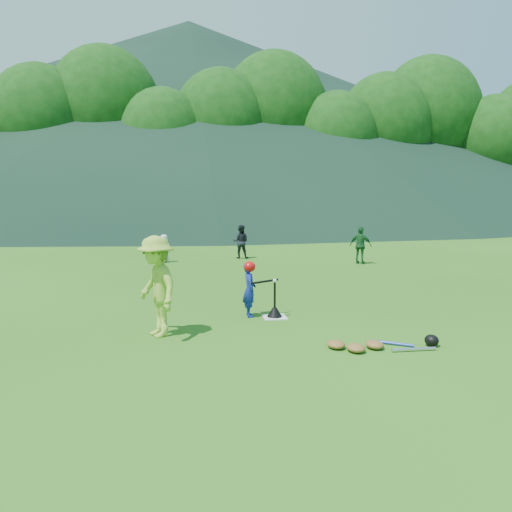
{
  "coord_description": "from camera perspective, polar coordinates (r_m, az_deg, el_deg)",
  "views": [
    {
      "loc": [
        -1.77,
        -9.41,
        2.47
      ],
      "look_at": [
        0.0,
        2.5,
        0.9
      ],
      "focal_mm": 35.0,
      "sensor_mm": 36.0,
      "label": 1
    }
  ],
  "objects": [
    {
      "name": "ground",
      "position": [
        9.89,
        2.14,
        -7.04
      ],
      "size": [
        120.0,
        120.0,
        0.0
      ],
      "primitive_type": "plane",
      "color": "#285413",
      "rests_on": "ground"
    },
    {
      "name": "fielder_c",
      "position": [
        17.35,
        11.87,
        1.21
      ],
      "size": [
        0.79,
        0.7,
        1.28
      ],
      "primitive_type": "imported",
      "rotation": [
        0.0,
        0.0,
        2.5
      ],
      "color": "#1A5627",
      "rests_on": "ground"
    },
    {
      "name": "fielder_b",
      "position": [
        18.38,
        -1.76,
        1.65
      ],
      "size": [
        0.7,
        0.6,
        1.24
      ],
      "primitive_type": "imported",
      "rotation": [
        0.0,
        0.0,
        2.89
      ],
      "color": "black",
      "rests_on": "ground"
    },
    {
      "name": "distant_hills",
      "position": [
        92.27,
        -12.43,
        15.06
      ],
      "size": [
        155.0,
        140.0,
        32.0
      ],
      "color": "black",
      "rests_on": "ground"
    },
    {
      "name": "fielder_a",
      "position": [
        17.66,
        -10.45,
        0.86
      ],
      "size": [
        0.57,
        0.5,
        0.98
      ],
      "primitive_type": "imported",
      "rotation": [
        0.0,
        0.0,
        3.62
      ],
      "color": "silver",
      "rests_on": "ground"
    },
    {
      "name": "outfield_fence",
      "position": [
        37.5,
        -5.74,
        4.68
      ],
      "size": [
        70.07,
        0.08,
        1.33
      ],
      "color": "gray",
      "rests_on": "ground"
    },
    {
      "name": "batting_tee",
      "position": [
        9.86,
        2.14,
        -6.32
      ],
      "size": [
        0.3,
        0.3,
        0.68
      ],
      "color": "black",
      "rests_on": "home_plate"
    },
    {
      "name": "baseball",
      "position": [
        9.73,
        2.16,
        -2.83
      ],
      "size": [
        0.08,
        0.08,
        0.08
      ],
      "primitive_type": "sphere",
      "color": "white",
      "rests_on": "batting_tee"
    },
    {
      "name": "adult_coach",
      "position": [
        8.65,
        -11.28,
        -3.42
      ],
      "size": [
        1.06,
        1.28,
        1.73
      ],
      "primitive_type": "imported",
      "rotation": [
        0.0,
        0.0,
        -1.12
      ],
      "color": "#96BD37",
      "rests_on": "ground"
    },
    {
      "name": "batter_gear",
      "position": [
        9.79,
        -0.62,
        -1.37
      ],
      "size": [
        0.72,
        0.3,
        0.44
      ],
      "color": "#BE0C0D",
      "rests_on": "ground"
    },
    {
      "name": "batter_child",
      "position": [
        9.87,
        -0.76,
        -3.86
      ],
      "size": [
        0.28,
        0.4,
        1.08
      ],
      "primitive_type": "imported",
      "rotation": [
        0.0,
        0.0,
        1.62
      ],
      "color": "navy",
      "rests_on": "ground"
    },
    {
      "name": "home_plate",
      "position": [
        9.89,
        2.14,
        -6.99
      ],
      "size": [
        0.45,
        0.45,
        0.02
      ],
      "primitive_type": "cube",
      "color": "silver",
      "rests_on": "ground"
    },
    {
      "name": "equipment_pile",
      "position": [
        8.21,
        13.45,
        -9.82
      ],
      "size": [
        1.8,
        0.62,
        0.19
      ],
      "color": "olive",
      "rests_on": "ground"
    },
    {
      "name": "tree_line",
      "position": [
        43.66,
        -5.97,
        14.94
      ],
      "size": [
        70.04,
        11.4,
        14.82
      ],
      "color": "#382314",
      "rests_on": "ground"
    }
  ]
}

